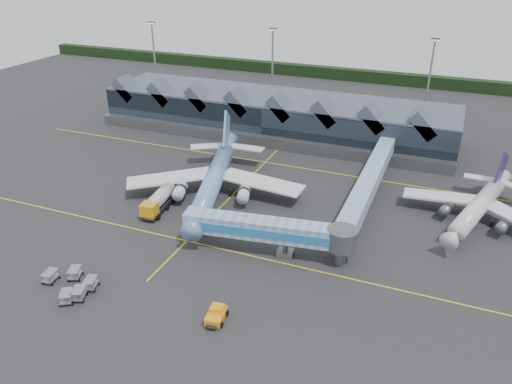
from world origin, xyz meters
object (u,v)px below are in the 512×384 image
at_px(jet_bridge, 278,232).
at_px(regional_jet, 480,205).
at_px(main_airliner, 215,177).
at_px(pushback_tug, 216,315).
at_px(fuel_truck, 159,200).

bearing_deg(jet_bridge, regional_jet, 30.45).
distance_m(main_airliner, pushback_tug, 36.65).
distance_m(jet_bridge, pushback_tug, 17.93).
xyz_separation_m(jet_bridge, pushback_tug, (-2.28, -17.44, -3.47)).
height_order(main_airliner, regional_jet, main_airliner).
xyz_separation_m(main_airliner, regional_jet, (47.72, 8.21, -0.58)).
relative_size(main_airliner, pushback_tug, 9.43).
xyz_separation_m(regional_jet, fuel_truck, (-54.59, -17.57, -1.22)).
relative_size(regional_jet, jet_bridge, 1.08).
bearing_deg(fuel_truck, jet_bridge, -20.08).
bearing_deg(regional_jet, jet_bridge, -124.60).
bearing_deg(fuel_truck, pushback_tug, -52.25).
bearing_deg(main_airliner, regional_jet, -6.44).
relative_size(main_airliner, jet_bridge, 1.46).
height_order(fuel_truck, pushback_tug, fuel_truck).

